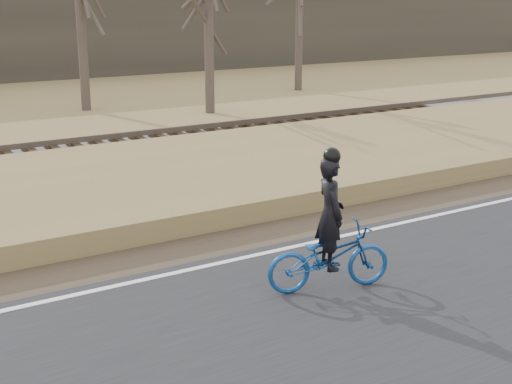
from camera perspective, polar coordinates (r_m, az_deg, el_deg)
cyclist at (r=10.84m, az=5.88°, el=-4.30°), size 2.05×1.18×2.21m
bare_tree_center at (r=28.60m, az=-13.89°, el=13.94°), size 0.36×0.36×7.62m
bare_tree_right at (r=27.26m, az=-3.81°, el=13.40°), size 0.36×0.36×6.78m
bare_tree_far_right at (r=33.92m, az=3.50°, el=14.89°), size 0.36×0.36×8.04m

